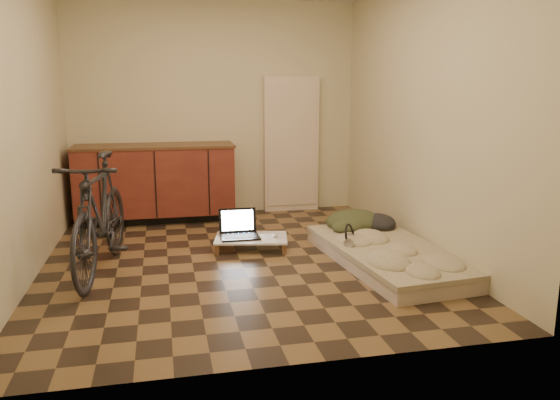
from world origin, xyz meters
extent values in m
cube|color=brown|center=(0.00, 0.00, 0.00)|extent=(3.50, 4.00, 0.00)
cube|color=beige|center=(0.00, 2.00, 1.30)|extent=(3.50, 0.00, 2.60)
cube|color=beige|center=(0.00, -2.00, 1.30)|extent=(3.50, 0.00, 2.60)
cube|color=beige|center=(-1.75, 0.00, 1.30)|extent=(0.00, 4.00, 2.60)
cube|color=beige|center=(1.75, 0.00, 1.30)|extent=(0.00, 4.00, 2.60)
cube|color=black|center=(-0.75, 1.74, 0.05)|extent=(1.70, 0.48, 0.10)
cube|color=#581F18|center=(-0.75, 1.70, 0.49)|extent=(1.80, 0.60, 0.78)
cube|color=#53341E|center=(-0.75, 1.70, 0.90)|extent=(1.84, 0.62, 0.03)
cube|color=beige|center=(0.95, 1.94, 0.85)|extent=(0.70, 0.10, 1.70)
imported|color=black|center=(-1.20, -0.10, 0.56)|extent=(0.75, 1.79, 1.12)
cube|color=#C2B09B|center=(1.30, -0.40, 0.06)|extent=(1.05, 1.91, 0.12)
cube|color=#C4B896|center=(1.30, -0.40, 0.14)|extent=(1.07, 1.93, 0.04)
cube|color=brown|center=(-0.19, 0.21, 0.05)|extent=(0.04, 0.04, 0.10)
cube|color=brown|center=(-0.12, 0.59, 0.05)|extent=(0.04, 0.04, 0.10)
cube|color=brown|center=(0.44, 0.08, 0.05)|extent=(0.04, 0.04, 0.10)
cube|color=brown|center=(0.52, 0.47, 0.05)|extent=(0.04, 0.04, 0.10)
cube|color=silver|center=(0.16, 0.34, 0.11)|extent=(0.78, 0.58, 0.02)
cube|color=black|center=(0.05, 0.33, 0.13)|extent=(0.38, 0.27, 0.02)
cube|color=black|center=(0.05, 0.49, 0.25)|extent=(0.37, 0.08, 0.24)
cube|color=white|center=(0.05, 0.49, 0.25)|extent=(0.32, 0.06, 0.20)
ellipsoid|color=white|center=(0.39, 0.29, 0.13)|extent=(0.09, 0.11, 0.04)
camera|label=1|loc=(-0.67, -4.80, 1.58)|focal=35.00mm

